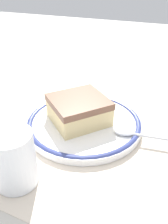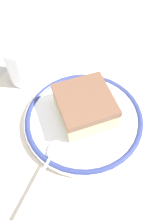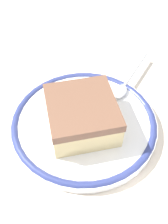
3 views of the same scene
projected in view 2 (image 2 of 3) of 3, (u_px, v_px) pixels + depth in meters
The scene contains 7 objects.
ground_plane at pixel (80, 105), 0.50m from camera, with size 2.40×2.40×0.00m, color #B7B2A8.
placemat at pixel (80, 104), 0.50m from camera, with size 0.54×0.38×0.00m, color beige.
plate at pixel (84, 119), 0.47m from camera, with size 0.23×0.23×0.02m.
cake_slice at pixel (85, 106), 0.45m from camera, with size 0.14×0.14×0.05m.
spoon at pixel (49, 159), 0.41m from camera, with size 0.14×0.03×0.01m.
cup at pixel (23, 65), 0.51m from camera, with size 0.06×0.06×0.09m.
napkin at pixel (94, 46), 0.60m from camera, with size 0.09×0.10×0.00m, color white.
Camera 2 is at (-0.25, -0.16, 0.40)m, focal length 39.16 mm.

